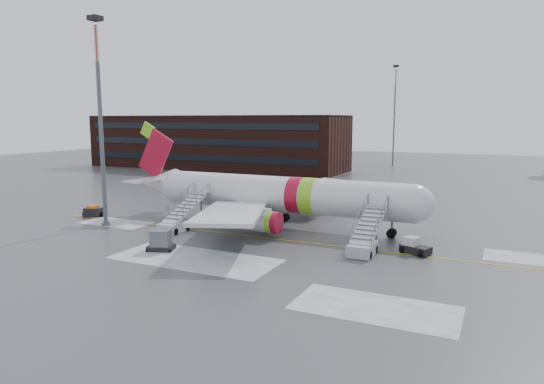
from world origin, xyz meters
The scene contains 10 objects.
ground centered at (0.00, 0.00, 0.00)m, with size 260.00×260.00×0.00m, color #494C4F.
airliner centered at (-5.81, 4.43, 3.42)m, with size 35.03×32.97×11.18m.
airstair_fwd centered at (6.18, -2.10, 1.06)m, with size 2.05×7.70×3.48m.
airstair_aft centered at (-13.45, -2.10, 1.06)m, with size 2.05×7.70×3.48m.
pushback_tug centered at (10.06, -0.41, 0.63)m, with size 2.78×2.45×1.41m.
uld_container centered at (-10.25, -8.99, 0.86)m, with size 2.68×2.32×1.84m.
baggage_tractor centered at (-27.01, -0.47, 0.57)m, with size 2.70×1.67×1.34m.
light_mast_near centered at (-22.14, -3.43, 11.47)m, with size 1.20×1.20×21.94m.
terminal_building centered at (-45.00, 54.98, 6.20)m, with size 62.00×16.11×12.30m.
light_mast_far_n centered at (-8.00, 78.00, 13.84)m, with size 1.20×1.20×24.25m.
Camera 1 is at (16.48, -42.22, 11.46)m, focal length 32.00 mm.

